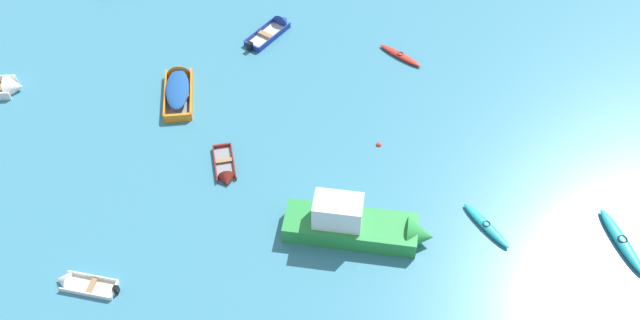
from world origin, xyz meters
The scene contains 9 objects.
kayak_turquoise_far_right centered at (14.59, 19.20, 0.17)m, with size 2.18×3.63×0.36m.
rowboat_maroon_midfield_right centered at (-4.39, 19.22, 0.12)m, with size 1.94×2.86×0.89m.
motor_launch_green_back_row_center centered at (2.74, 17.09, 0.74)m, with size 6.96×2.32×2.60m.
rowboat_deep_blue_foreground_center centered at (-4.97, 31.23, 0.17)m, with size 2.43×3.69×1.09m.
rowboat_orange_back_row_left centered at (-8.90, 24.76, 0.39)m, with size 2.73×4.54×1.36m.
kayak_turquoise_cluster_inner centered at (8.47, 18.79, 0.14)m, with size 2.50×2.49×0.29m.
kayak_red_near_camera centered at (2.86, 30.20, 0.14)m, with size 2.81×1.87×0.28m.
rowboat_white_cluster_outer centered at (-8.98, 11.82, 0.12)m, with size 2.90×0.96×0.84m.
mooring_buoy_trailing centered at (2.74, 22.92, 0.00)m, with size 0.29×0.29×0.29m, color red.
Camera 1 is at (4.86, -1.10, 25.76)m, focal length 37.89 mm.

